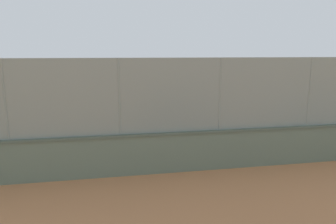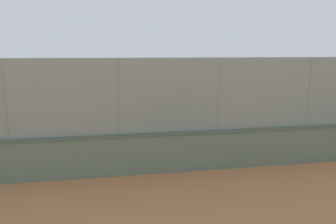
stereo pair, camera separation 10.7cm
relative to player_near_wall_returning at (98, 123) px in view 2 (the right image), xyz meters
name	(u,v)px [view 2 (the right image)]	position (x,y,z in m)	size (l,w,h in m)	color
ground_plane	(116,104)	(-0.99, -9.95, -0.86)	(260.00, 260.00, 0.00)	#B27247
perimeter_wall	(217,149)	(-3.98, 3.87, -0.18)	(32.57, 0.75, 1.33)	slate
fence_panel_on_wall	(219,94)	(-3.98, 3.87, 1.64)	(31.99, 0.48, 2.33)	gray
player_near_wall_returning	(98,123)	(0.00, 0.00, 0.00)	(0.68, 1.14, 1.46)	#591919
player_at_service_line	(115,114)	(-0.77, -1.67, 0.00)	(0.71, 0.72, 1.47)	#591919
player_crossing_court	(241,111)	(-6.92, -0.87, 0.10)	(1.06, 0.76, 1.63)	black
sports_ball	(64,151)	(1.29, 1.19, -0.82)	(0.08, 0.08, 0.08)	orange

